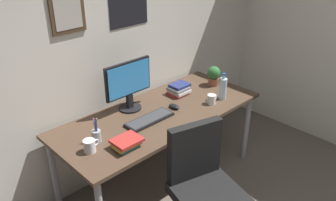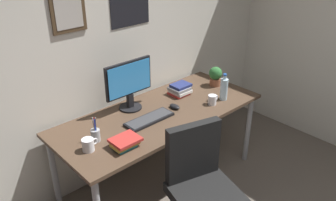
{
  "view_description": "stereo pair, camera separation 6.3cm",
  "coord_description": "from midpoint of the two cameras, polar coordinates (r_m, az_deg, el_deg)",
  "views": [
    {
      "loc": [
        -1.49,
        -0.27,
        2.21
      ],
      "look_at": [
        0.29,
        1.58,
        0.9
      ],
      "focal_mm": 37.39,
      "sensor_mm": 36.0,
      "label": 1
    },
    {
      "loc": [
        -1.45,
        -0.31,
        2.21
      ],
      "look_at": [
        0.29,
        1.58,
        0.9
      ],
      "focal_mm": 37.39,
      "sensor_mm": 36.0,
      "label": 2
    }
  ],
  "objects": [
    {
      "name": "wall_back",
      "position": [
        2.99,
        -11.13,
        8.83
      ],
      "size": [
        4.4,
        0.1,
        2.6
      ],
      "color": "silver",
      "rests_on": "ground_plane"
    },
    {
      "name": "desk",
      "position": [
        3.05,
        -0.68,
        -3.03
      ],
      "size": [
        1.87,
        0.79,
        0.75
      ],
      "color": "#4C3828",
      "rests_on": "ground_plane"
    },
    {
      "name": "office_chair",
      "position": [
        2.62,
        6.05,
        -13.09
      ],
      "size": [
        0.58,
        0.59,
        0.95
      ],
      "color": "black",
      "rests_on": "ground_plane"
    },
    {
      "name": "monitor",
      "position": [
        2.99,
        -5.77,
        2.83
      ],
      "size": [
        0.46,
        0.2,
        0.43
      ],
      "color": "black",
      "rests_on": "desk"
    },
    {
      "name": "keyboard",
      "position": [
        2.89,
        -2.44,
        -3.06
      ],
      "size": [
        0.43,
        0.15,
        0.03
      ],
      "color": "black",
      "rests_on": "desk"
    },
    {
      "name": "computer_mouse",
      "position": [
        3.07,
        1.66,
        -0.99
      ],
      "size": [
        0.06,
        0.11,
        0.04
      ],
      "color": "black",
      "rests_on": "desk"
    },
    {
      "name": "water_bottle",
      "position": [
        3.23,
        9.66,
        1.89
      ],
      "size": [
        0.07,
        0.07,
        0.25
      ],
      "color": "silver",
      "rests_on": "desk"
    },
    {
      "name": "coffee_mug_near",
      "position": [
        2.56,
        -12.17,
        -7.06
      ],
      "size": [
        0.12,
        0.09,
        0.09
      ],
      "color": "white",
      "rests_on": "desk"
    },
    {
      "name": "coffee_mug_far",
      "position": [
        3.16,
        7.82,
        0.14
      ],
      "size": [
        0.11,
        0.08,
        0.09
      ],
      "color": "white",
      "rests_on": "desk"
    },
    {
      "name": "potted_plant",
      "position": [
        3.51,
        8.24,
        4.03
      ],
      "size": [
        0.13,
        0.13,
        0.2
      ],
      "color": "brown",
      "rests_on": "desk"
    },
    {
      "name": "pen_cup",
      "position": [
        2.65,
        -11.07,
        -5.47
      ],
      "size": [
        0.07,
        0.07,
        0.2
      ],
      "color": "#9EA0A5",
      "rests_on": "desk"
    },
    {
      "name": "book_stack_left",
      "position": [
        3.31,
        2.49,
        1.82
      ],
      "size": [
        0.19,
        0.17,
        0.1
      ],
      "color": "#B22D28",
      "rests_on": "desk"
    },
    {
      "name": "book_stack_right",
      "position": [
        2.56,
        -6.33,
        -6.82
      ],
      "size": [
        0.21,
        0.17,
        0.07
      ],
      "color": "#26727A",
      "rests_on": "desk"
    }
  ]
}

